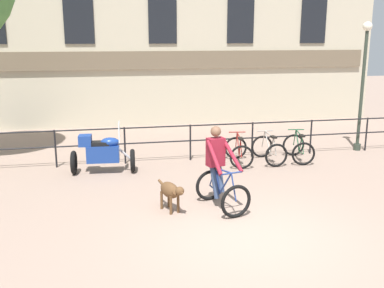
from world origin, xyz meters
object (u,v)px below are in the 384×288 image
at_px(parked_bicycle_near_lamp, 239,151).
at_px(street_lamp, 363,79).
at_px(parked_motorcycle, 102,152).
at_px(parked_bicycle_mid_left, 269,150).
at_px(cyclist_with_bike, 219,172).
at_px(parked_bicycle_mid_right, 298,148).
at_px(dog, 171,191).

bearing_deg(parked_bicycle_near_lamp, street_lamp, -161.51).
xyz_separation_m(parked_motorcycle, parked_bicycle_mid_left, (4.65, 0.13, -0.20)).
distance_m(cyclist_with_bike, parked_bicycle_near_lamp, 3.37).
bearing_deg(parked_bicycle_mid_left, parked_motorcycle, -0.02).
xyz_separation_m(parked_bicycle_near_lamp, parked_bicycle_mid_right, (1.80, 0.00, -0.00)).
relative_size(parked_bicycle_near_lamp, parked_bicycle_mid_right, 0.99).
height_order(parked_bicycle_mid_left, street_lamp, street_lamp).
bearing_deg(street_lamp, parked_bicycle_near_lamp, -169.54).
height_order(parked_motorcycle, parked_bicycle_near_lamp, parked_motorcycle).
height_order(cyclist_with_bike, parked_bicycle_near_lamp, cyclist_with_bike).
bearing_deg(dog, street_lamp, 7.75).
relative_size(parked_motorcycle, parked_bicycle_mid_left, 1.49).
height_order(cyclist_with_bike, parked_bicycle_mid_left, cyclist_with_bike).
relative_size(parked_bicycle_mid_right, street_lamp, 0.30).
distance_m(dog, parked_bicycle_mid_right, 5.25).
distance_m(dog, street_lamp, 7.85).
relative_size(cyclist_with_bike, parked_bicycle_mid_left, 1.51).
bearing_deg(cyclist_with_bike, parked_bicycle_near_lamp, 51.40).
bearing_deg(parked_bicycle_near_lamp, cyclist_with_bike, 73.66).
bearing_deg(parked_motorcycle, street_lamp, -79.04).
relative_size(dog, parked_bicycle_mid_right, 0.75).
xyz_separation_m(dog, parked_bicycle_near_lamp, (2.42, 3.13, -0.08)).
bearing_deg(street_lamp, parked_motorcycle, -173.55).
relative_size(dog, parked_bicycle_near_lamp, 0.76).
relative_size(cyclist_with_bike, street_lamp, 0.43).
relative_size(parked_bicycle_mid_left, parked_bicycle_mid_right, 0.94).
bearing_deg(dog, cyclist_with_bike, -18.38).
bearing_deg(street_lamp, cyclist_with_bike, -145.43).
distance_m(parked_bicycle_mid_left, street_lamp, 3.83).
distance_m(parked_motorcycle, parked_bicycle_near_lamp, 3.76).
xyz_separation_m(parked_bicycle_mid_right, street_lamp, (2.36, 0.77, 1.87)).
relative_size(parked_motorcycle, parked_bicycle_mid_right, 1.40).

